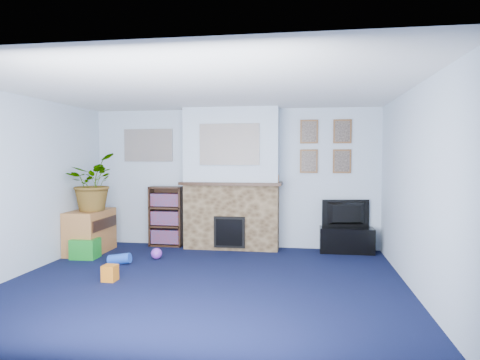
% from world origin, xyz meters
% --- Properties ---
extents(floor, '(5.00, 4.50, 0.01)m').
position_xyz_m(floor, '(0.00, 0.00, 0.00)').
color(floor, black).
rests_on(floor, ground).
extents(ceiling, '(5.00, 4.50, 0.01)m').
position_xyz_m(ceiling, '(0.00, 0.00, 2.40)').
color(ceiling, white).
rests_on(ceiling, wall_back).
extents(wall_back, '(5.00, 0.04, 2.40)m').
position_xyz_m(wall_back, '(0.00, 2.25, 1.20)').
color(wall_back, silver).
rests_on(wall_back, ground).
extents(wall_front, '(5.00, 0.04, 2.40)m').
position_xyz_m(wall_front, '(0.00, -2.25, 1.20)').
color(wall_front, silver).
rests_on(wall_front, ground).
extents(wall_left, '(0.04, 4.50, 2.40)m').
position_xyz_m(wall_left, '(-2.50, 0.00, 1.20)').
color(wall_left, silver).
rests_on(wall_left, ground).
extents(wall_right, '(0.04, 4.50, 2.40)m').
position_xyz_m(wall_right, '(2.50, 0.00, 1.20)').
color(wall_right, silver).
rests_on(wall_right, ground).
extents(chimney_breast, '(1.72, 0.50, 2.40)m').
position_xyz_m(chimney_breast, '(0.00, 2.05, 1.18)').
color(chimney_breast, brown).
rests_on(chimney_breast, ground).
extents(collage_main, '(1.00, 0.03, 0.68)m').
position_xyz_m(collage_main, '(0.00, 1.84, 1.78)').
color(collage_main, gray).
rests_on(collage_main, chimney_breast).
extents(collage_left, '(0.90, 0.03, 0.58)m').
position_xyz_m(collage_left, '(-1.55, 2.23, 1.78)').
color(collage_left, gray).
rests_on(collage_left, wall_back).
extents(portrait_tl, '(0.30, 0.03, 0.40)m').
position_xyz_m(portrait_tl, '(1.30, 2.23, 2.00)').
color(portrait_tl, brown).
rests_on(portrait_tl, wall_back).
extents(portrait_tr, '(0.30, 0.03, 0.40)m').
position_xyz_m(portrait_tr, '(1.85, 2.23, 2.00)').
color(portrait_tr, brown).
rests_on(portrait_tr, wall_back).
extents(portrait_bl, '(0.30, 0.03, 0.40)m').
position_xyz_m(portrait_bl, '(1.30, 2.23, 1.50)').
color(portrait_bl, brown).
rests_on(portrait_bl, wall_back).
extents(portrait_br, '(0.30, 0.03, 0.40)m').
position_xyz_m(portrait_br, '(1.85, 2.23, 1.50)').
color(portrait_br, brown).
rests_on(portrait_br, wall_back).
extents(tv_stand, '(0.87, 0.37, 0.41)m').
position_xyz_m(tv_stand, '(1.92, 2.03, 0.22)').
color(tv_stand, black).
rests_on(tv_stand, ground).
extents(television, '(0.79, 0.24, 0.45)m').
position_xyz_m(television, '(1.92, 2.05, 0.64)').
color(television, black).
rests_on(television, tv_stand).
extents(bookshelf, '(0.58, 0.28, 1.05)m').
position_xyz_m(bookshelf, '(-1.18, 2.11, 0.50)').
color(bookshelf, black).
rests_on(bookshelf, ground).
extents(sideboard, '(0.50, 0.90, 0.70)m').
position_xyz_m(sideboard, '(-2.24, 1.38, 0.35)').
color(sideboard, '#AC6E37').
rests_on(sideboard, ground).
extents(potted_plant, '(1.00, 1.06, 0.93)m').
position_xyz_m(potted_plant, '(-2.19, 1.33, 1.17)').
color(potted_plant, '#26661E').
rests_on(potted_plant, sideboard).
extents(mantel_clock, '(0.10, 0.06, 0.14)m').
position_xyz_m(mantel_clock, '(-0.01, 2.00, 1.22)').
color(mantel_clock, gold).
rests_on(mantel_clock, chimney_breast).
extents(mantel_candle, '(0.05, 0.05, 0.18)m').
position_xyz_m(mantel_candle, '(0.25, 2.00, 1.23)').
color(mantel_candle, '#B2BFC6').
rests_on(mantel_candle, chimney_breast).
extents(mantel_teddy, '(0.14, 0.14, 0.14)m').
position_xyz_m(mantel_teddy, '(-0.51, 2.00, 1.22)').
color(mantel_teddy, gray).
rests_on(mantel_teddy, chimney_breast).
extents(mantel_can, '(0.07, 0.07, 0.13)m').
position_xyz_m(mantel_can, '(0.77, 2.00, 1.21)').
color(mantel_can, orange).
rests_on(mantel_can, chimney_breast).
extents(green_crate, '(0.40, 0.33, 0.31)m').
position_xyz_m(green_crate, '(-2.13, 1.00, 0.14)').
color(green_crate, '#198C26').
rests_on(green_crate, ground).
extents(toy_ball, '(0.17, 0.17, 0.17)m').
position_xyz_m(toy_ball, '(-1.01, 1.12, 0.09)').
color(toy_ball, purple).
rests_on(toy_ball, ground).
extents(toy_block, '(0.17, 0.17, 0.20)m').
position_xyz_m(toy_block, '(-1.20, -0.08, 0.11)').
color(toy_block, orange).
rests_on(toy_block, ground).
extents(toy_tube, '(0.35, 0.15, 0.20)m').
position_xyz_m(toy_tube, '(-1.45, 0.76, 0.07)').
color(toy_tube, blue).
rests_on(toy_tube, ground).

